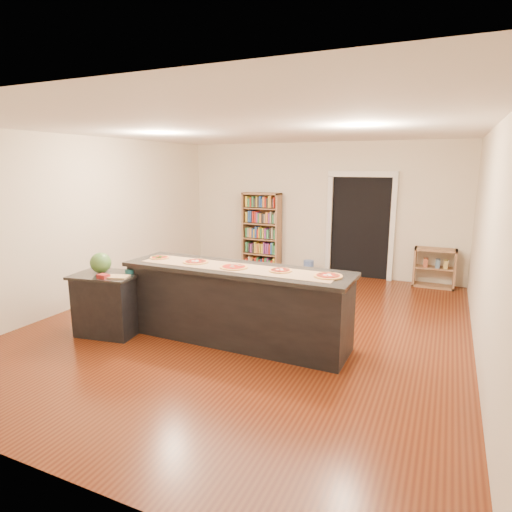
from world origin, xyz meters
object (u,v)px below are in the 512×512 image
at_px(watermelon, 101,263).
at_px(low_shelf, 434,268).
at_px(kitchen_island, 236,304).
at_px(bookshelf, 261,231).
at_px(waste_bin, 309,268).
at_px(side_counter, 108,304).

bearing_deg(watermelon, low_shelf, 46.63).
distance_m(kitchen_island, bookshelf, 4.15).
xyz_separation_m(bookshelf, waste_bin, (1.16, -0.12, -0.70)).
bearing_deg(watermelon, bookshelf, 83.57).
bearing_deg(low_shelf, side_counter, -132.51).
xyz_separation_m(side_counter, bookshelf, (0.39, 4.42, 0.43)).
relative_size(waste_bin, watermelon, 1.13).
height_order(kitchen_island, bookshelf, bookshelf).
relative_size(kitchen_island, waste_bin, 9.60).
distance_m(kitchen_island, waste_bin, 3.81).
bearing_deg(waste_bin, side_counter, -109.91).
height_order(side_counter, watermelon, watermelon).
height_order(kitchen_island, low_shelf, kitchen_island).
height_order(waste_bin, watermelon, watermelon).
relative_size(kitchen_island, bookshelf, 1.78).
relative_size(side_counter, waste_bin, 2.71).
height_order(bookshelf, waste_bin, bookshelf).
bearing_deg(low_shelf, waste_bin, -177.35).
distance_m(side_counter, waste_bin, 4.58).
relative_size(kitchen_island, watermelon, 10.90).
xyz_separation_m(side_counter, watermelon, (-0.10, 0.02, 0.57)).
height_order(side_counter, bookshelf, bookshelf).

